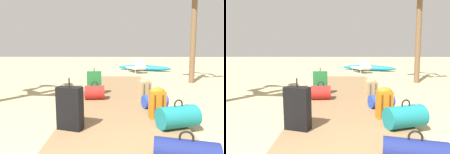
{
  "view_description": "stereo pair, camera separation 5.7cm",
  "coord_description": "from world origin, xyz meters",
  "views": [
    {
      "loc": [
        -0.12,
        -1.26,
        1.35
      ],
      "look_at": [
        -0.21,
        4.32,
        0.55
      ],
      "focal_mm": 31.16,
      "sensor_mm": 36.0,
      "label": 1
    },
    {
      "loc": [
        -0.17,
        -1.26,
        1.35
      ],
      "look_at": [
        -0.21,
        4.32,
        0.55
      ],
      "focal_mm": 31.16,
      "sensor_mm": 36.0,
      "label": 2
    }
  ],
  "objects": [
    {
      "name": "ground_plane",
      "position": [
        0.0,
        3.15,
        0.0
      ],
      "size": [
        60.0,
        60.0,
        0.0
      ],
      "primitive_type": "plane",
      "color": "tan"
    },
    {
      "name": "boardwalk",
      "position": [
        0.0,
        3.93,
        0.04
      ],
      "size": [
        2.14,
        7.86,
        0.08
      ],
      "primitive_type": "cube",
      "color": "olive",
      "rests_on": "ground"
    },
    {
      "name": "suitcase_black",
      "position": [
        -0.83,
        1.7,
        0.42
      ],
      "size": [
        0.44,
        0.28,
        0.83
      ],
      "color": "black",
      "rests_on": "boardwalk"
    },
    {
      "name": "backpack_orange",
      "position": [
        0.66,
        2.22,
        0.39
      ],
      "size": [
        0.29,
        0.22,
        0.58
      ],
      "color": "orange",
      "rests_on": "boardwalk"
    },
    {
      "name": "duffel_bag_red",
      "position": [
        -0.64,
        3.6,
        0.26
      ],
      "size": [
        0.52,
        0.38,
        0.46
      ],
      "color": "red",
      "rests_on": "boardwalk"
    },
    {
      "name": "backpack_tan",
      "position": [
        0.62,
        3.51,
        0.37
      ],
      "size": [
        0.32,
        0.3,
        0.55
      ],
      "color": "tan",
      "rests_on": "boardwalk"
    },
    {
      "name": "suitcase_green",
      "position": [
        -0.71,
        4.17,
        0.41
      ],
      "size": [
        0.42,
        0.25,
        0.76
      ],
      "color": "#237538",
      "rests_on": "boardwalk"
    },
    {
      "name": "duffel_bag_navy",
      "position": [
        0.66,
        0.75,
        0.22
      ],
      "size": [
        0.73,
        0.44,
        0.4
      ],
      "color": "navy",
      "rests_on": "boardwalk"
    },
    {
      "name": "duffel_bag_blue",
      "position": [
        0.75,
        2.9,
        0.23
      ],
      "size": [
        0.59,
        0.43,
        0.4
      ],
      "color": "#2847B7",
      "rests_on": "boardwalk"
    },
    {
      "name": "duffel_bag_teal",
      "position": [
        0.9,
        1.79,
        0.26
      ],
      "size": [
        0.73,
        0.54,
        0.47
      ],
      "color": "#197A7F",
      "rests_on": "boardwalk"
    },
    {
      "name": "lounge_chair",
      "position": [
        1.1,
        9.99,
        0.33
      ],
      "size": [
        1.09,
        1.66,
        0.79
      ],
      "color": "white",
      "rests_on": "ground"
    },
    {
      "name": "kayak",
      "position": [
        1.67,
        11.05,
        0.18
      ],
      "size": [
        3.42,
        1.92,
        0.37
      ],
      "color": "teal",
      "rests_on": "ground"
    },
    {
      "name": "rock_left_far",
      "position": [
        -1.44,
        5.04,
        0.06
      ],
      "size": [
        0.2,
        0.23,
        0.12
      ],
      "primitive_type": "ellipsoid",
      "rotation": [
        0.0,
        0.0,
        3.08
      ],
      "color": "gray",
      "rests_on": "ground"
    },
    {
      "name": "rock_right_far",
      "position": [
        1.48,
        2.9,
        0.07
      ],
      "size": [
        0.35,
        0.36,
        0.15
      ],
      "primitive_type": "ellipsoid",
      "rotation": [
        0.0,
        0.0,
        0.61
      ],
      "color": "#5B5651",
      "rests_on": "ground"
    }
  ]
}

